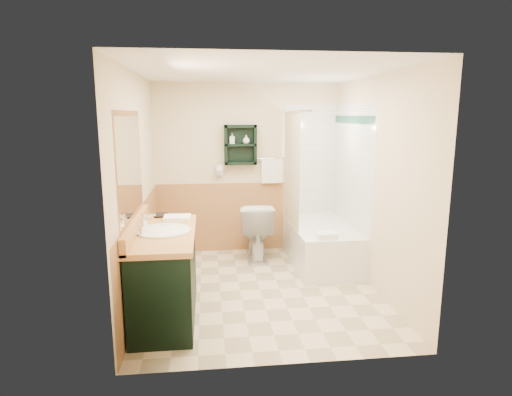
# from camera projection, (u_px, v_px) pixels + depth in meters

# --- Properties ---
(floor) EXTENTS (3.00, 3.00, 0.00)m
(floor) POSITION_uv_depth(u_px,v_px,m) (260.00, 289.00, 4.88)
(floor) COLOR beige
(floor) RESTS_ON ground
(back_wall) EXTENTS (2.60, 0.04, 2.40)m
(back_wall) POSITION_uv_depth(u_px,v_px,m) (247.00, 169.00, 6.13)
(back_wall) COLOR #FFF1C7
(back_wall) RESTS_ON ground
(left_wall) EXTENTS (0.04, 3.00, 2.40)m
(left_wall) POSITION_uv_depth(u_px,v_px,m) (136.00, 188.00, 4.50)
(left_wall) COLOR #FFF1C7
(left_wall) RESTS_ON ground
(right_wall) EXTENTS (0.04, 3.00, 2.40)m
(right_wall) POSITION_uv_depth(u_px,v_px,m) (376.00, 184.00, 4.80)
(right_wall) COLOR #FFF1C7
(right_wall) RESTS_ON ground
(ceiling) EXTENTS (2.60, 3.00, 0.04)m
(ceiling) POSITION_uv_depth(u_px,v_px,m) (260.00, 70.00, 4.41)
(ceiling) COLOR white
(ceiling) RESTS_ON back_wall
(wainscot_left) EXTENTS (2.98, 2.98, 1.00)m
(wainscot_left) POSITION_uv_depth(u_px,v_px,m) (143.00, 252.00, 4.64)
(wainscot_left) COLOR #CA8052
(wainscot_left) RESTS_ON left_wall
(wainscot_back) EXTENTS (2.58, 2.58, 1.00)m
(wainscot_back) POSITION_uv_depth(u_px,v_px,m) (247.00, 217.00, 6.23)
(wainscot_back) COLOR #CA8052
(wainscot_back) RESTS_ON back_wall
(mirror_frame) EXTENTS (1.30, 1.30, 1.00)m
(mirror_frame) POSITION_uv_depth(u_px,v_px,m) (130.00, 166.00, 3.91)
(mirror_frame) COLOR brown
(mirror_frame) RESTS_ON left_wall
(mirror_glass) EXTENTS (1.20, 1.20, 0.90)m
(mirror_glass) POSITION_uv_depth(u_px,v_px,m) (131.00, 166.00, 3.91)
(mirror_glass) COLOR white
(mirror_glass) RESTS_ON left_wall
(tile_right) EXTENTS (1.50, 1.50, 2.10)m
(tile_right) POSITION_uv_depth(u_px,v_px,m) (350.00, 186.00, 5.55)
(tile_right) COLOR white
(tile_right) RESTS_ON right_wall
(tile_back) EXTENTS (0.95, 0.95, 2.10)m
(tile_back) POSITION_uv_depth(u_px,v_px,m) (317.00, 178.00, 6.23)
(tile_back) COLOR white
(tile_back) RESTS_ON back_wall
(tile_accent) EXTENTS (1.50, 1.50, 0.10)m
(tile_accent) POSITION_uv_depth(u_px,v_px,m) (353.00, 120.00, 5.39)
(tile_accent) COLOR #144632
(tile_accent) RESTS_ON right_wall
(wall_shelf) EXTENTS (0.45, 0.15, 0.55)m
(wall_shelf) POSITION_uv_depth(u_px,v_px,m) (240.00, 145.00, 5.94)
(wall_shelf) COLOR black
(wall_shelf) RESTS_ON back_wall
(hair_dryer) EXTENTS (0.10, 0.24, 0.18)m
(hair_dryer) POSITION_uv_depth(u_px,v_px,m) (219.00, 170.00, 6.00)
(hair_dryer) COLOR silver
(hair_dryer) RESTS_ON back_wall
(towel_bar) EXTENTS (0.40, 0.06, 0.40)m
(towel_bar) POSITION_uv_depth(u_px,v_px,m) (272.00, 158.00, 6.07)
(towel_bar) COLOR white
(towel_bar) RESTS_ON back_wall
(curtain_rod) EXTENTS (0.03, 1.60, 0.03)m
(curtain_rod) POSITION_uv_depth(u_px,v_px,m) (295.00, 112.00, 5.29)
(curtain_rod) COLOR silver
(curtain_rod) RESTS_ON back_wall
(shower_curtain) EXTENTS (1.05, 1.05, 1.70)m
(shower_curtain) POSITION_uv_depth(u_px,v_px,m) (291.00, 177.00, 5.62)
(shower_curtain) COLOR beige
(shower_curtain) RESTS_ON curtain_rod
(vanity) EXTENTS (0.59, 1.36, 0.86)m
(vanity) POSITION_uv_depth(u_px,v_px,m) (165.00, 274.00, 4.17)
(vanity) COLOR black
(vanity) RESTS_ON ground
(bathtub) EXTENTS (0.80, 1.50, 0.53)m
(bathtub) POSITION_uv_depth(u_px,v_px,m) (321.00, 244.00, 5.70)
(bathtub) COLOR white
(bathtub) RESTS_ON ground
(toilet) EXTENTS (0.48, 0.82, 0.79)m
(toilet) POSITION_uv_depth(u_px,v_px,m) (256.00, 231.00, 5.87)
(toilet) COLOR white
(toilet) RESTS_ON ground
(counter_towel) EXTENTS (0.28, 0.22, 0.04)m
(counter_towel) POSITION_uv_depth(u_px,v_px,m) (177.00, 218.00, 4.55)
(counter_towel) COLOR white
(counter_towel) RESTS_ON vanity
(vanity_book) EXTENTS (0.15, 0.03, 0.20)m
(vanity_book) POSITION_uv_depth(u_px,v_px,m) (154.00, 207.00, 4.67)
(vanity_book) COLOR black
(vanity_book) RESTS_ON vanity
(tub_towel) EXTENTS (0.23, 0.19, 0.07)m
(tub_towel) POSITION_uv_depth(u_px,v_px,m) (326.00, 235.00, 5.03)
(tub_towel) COLOR white
(tub_towel) RESTS_ON bathtub
(soap_bottle_a) EXTENTS (0.08, 0.15, 0.07)m
(soap_bottle_a) POSITION_uv_depth(u_px,v_px,m) (232.00, 141.00, 5.91)
(soap_bottle_a) COLOR white
(soap_bottle_a) RESTS_ON wall_shelf
(soap_bottle_b) EXTENTS (0.10, 0.12, 0.09)m
(soap_bottle_b) POSITION_uv_depth(u_px,v_px,m) (246.00, 140.00, 5.93)
(soap_bottle_b) COLOR white
(soap_bottle_b) RESTS_ON wall_shelf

